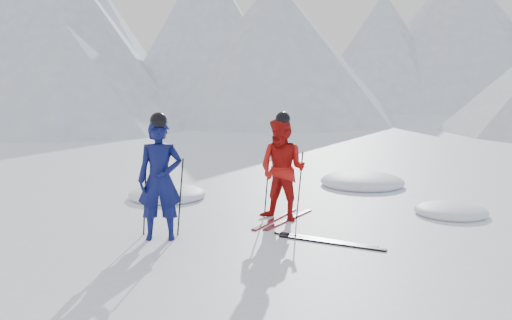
# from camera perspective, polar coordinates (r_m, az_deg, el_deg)

# --- Properties ---
(ground) EXTENTS (160.00, 160.00, 0.00)m
(ground) POSITION_cam_1_polar(r_m,az_deg,el_deg) (9.10, 12.44, -7.53)
(ground) COLOR white
(ground) RESTS_ON ground
(mountain_range) EXTENTS (106.15, 62.94, 15.53)m
(mountain_range) POSITION_cam_1_polar(r_m,az_deg,el_deg) (44.74, 15.94, 13.15)
(mountain_range) COLOR #B2BCD1
(mountain_range) RESTS_ON ground
(skier_blue) EXTENTS (0.75, 0.57, 1.87)m
(skier_blue) POSITION_cam_1_polar(r_m,az_deg,el_deg) (8.49, -10.08, -2.09)
(skier_blue) COLOR #0C1149
(skier_blue) RESTS_ON ground
(skier_red) EXTENTS (1.08, 0.97, 1.82)m
(skier_red) POSITION_cam_1_polar(r_m,az_deg,el_deg) (9.56, 2.81, -1.01)
(skier_red) COLOR #B2120E
(skier_red) RESTS_ON ground
(pole_blue_left) EXTENTS (0.12, 0.09, 1.25)m
(pole_blue_left) POSITION_cam_1_polar(r_m,az_deg,el_deg) (8.77, -11.62, -3.88)
(pole_blue_left) COLOR black
(pole_blue_left) RESTS_ON ground
(pole_blue_right) EXTENTS (0.12, 0.07, 1.25)m
(pole_blue_right) POSITION_cam_1_polar(r_m,az_deg,el_deg) (8.71, -7.97, -3.88)
(pole_blue_right) COLOR black
(pole_blue_right) RESTS_ON ground
(pole_red_left) EXTENTS (0.12, 0.10, 1.21)m
(pole_red_left) POSITION_cam_1_polar(r_m,az_deg,el_deg) (9.88, 1.17, -2.50)
(pole_red_left) COLOR black
(pole_red_left) RESTS_ON ground
(pole_red_right) EXTENTS (0.12, 0.09, 1.21)m
(pole_red_right) POSITION_cam_1_polar(r_m,az_deg,el_deg) (9.74, 4.62, -2.67)
(pole_red_right) COLOR black
(pole_red_right) RESTS_ON ground
(ski_worn_left) EXTENTS (0.67, 1.63, 0.03)m
(ski_worn_left) POSITION_cam_1_polar(r_m,az_deg,el_deg) (9.75, 2.06, -6.21)
(ski_worn_left) COLOR black
(ski_worn_left) RESTS_ON ground
(ski_worn_right) EXTENTS (0.78, 1.59, 0.03)m
(ski_worn_right) POSITION_cam_1_polar(r_m,az_deg,el_deg) (9.73, 3.48, -6.25)
(ski_worn_right) COLOR black
(ski_worn_right) RESTS_ON ground
(ski_loose_a) EXTENTS (1.61, 0.73, 0.03)m
(ski_loose_a) POSITION_cam_1_polar(r_m,az_deg,el_deg) (8.53, 7.19, -8.33)
(ski_loose_a) COLOR black
(ski_loose_a) RESTS_ON ground
(ski_loose_b) EXTENTS (1.63, 0.67, 0.03)m
(ski_loose_b) POSITION_cam_1_polar(r_m,az_deg,el_deg) (8.39, 7.88, -8.63)
(ski_loose_b) COLOR black
(ski_loose_b) RESTS_ON ground
(snow_lumps) EXTENTS (8.21, 6.50, 0.44)m
(snow_lumps) POSITION_cam_1_polar(r_m,az_deg,el_deg) (11.75, 8.55, -3.93)
(snow_lumps) COLOR white
(snow_lumps) RESTS_ON ground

